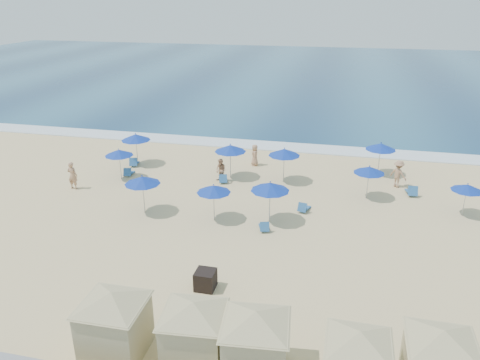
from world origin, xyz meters
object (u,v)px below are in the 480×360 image
(cabana_4, at_px, (440,354))
(umbrella_8, at_px, (369,170))
(umbrella_3, at_px, (230,148))
(beachgoer_2, at_px, (398,174))
(cabana_3, at_px, (358,354))
(beachgoer_1, at_px, (221,170))
(cabana_2, at_px, (256,335))
(umbrella_9, at_px, (467,188))
(cabana_0, at_px, (113,315))
(umbrella_4, at_px, (214,189))
(trash_bin, at_px, (205,280))
(umbrella_5, at_px, (284,152))
(cabana_1, at_px, (194,325))
(umbrella_7, at_px, (381,146))
(umbrella_6, at_px, (270,187))
(beachgoer_0, at_px, (72,175))
(umbrella_0, at_px, (119,153))
(umbrella_2, at_px, (142,180))
(beachgoer_3, at_px, (255,155))
(umbrella_1, at_px, (136,137))

(cabana_4, xyz_separation_m, umbrella_8, (-1.77, 15.60, 0.33))
(umbrella_3, relative_size, beachgoer_2, 1.34)
(cabana_3, height_order, beachgoer_1, cabana_3)
(cabana_2, bearing_deg, umbrella_9, 57.31)
(cabana_0, bearing_deg, umbrella_8, 60.60)
(cabana_3, relative_size, umbrella_8, 1.93)
(umbrella_4, bearing_deg, cabana_2, -67.39)
(trash_bin, xyz_separation_m, beachgoer_1, (-2.61, 12.33, 0.38))
(umbrella_5, bearing_deg, umbrella_3, -178.82)
(cabana_1, relative_size, umbrella_7, 1.82)
(cabana_0, height_order, beachgoer_1, cabana_0)
(cabana_3, distance_m, umbrella_4, 13.52)
(trash_bin, height_order, umbrella_6, umbrella_6)
(trash_bin, xyz_separation_m, cabana_1, (0.92, -4.30, 1.15))
(beachgoer_0, bearing_deg, cabana_4, 151.47)
(cabana_2, height_order, umbrella_0, cabana_2)
(umbrella_2, distance_m, umbrella_8, 13.87)
(umbrella_9, bearing_deg, umbrella_3, 169.13)
(umbrella_6, relative_size, beachgoer_3, 1.53)
(cabana_0, bearing_deg, cabana_4, 3.07)
(umbrella_5, distance_m, umbrella_9, 11.36)
(cabana_3, bearing_deg, beachgoer_0, 143.83)
(cabana_2, bearing_deg, trash_bin, 125.19)
(umbrella_9, xyz_separation_m, beachgoer_0, (-24.41, -1.46, -0.83))
(cabana_0, xyz_separation_m, umbrella_9, (14.55, 14.87, 0.13))
(umbrella_9, bearing_deg, trash_bin, -140.49)
(umbrella_6, bearing_deg, umbrella_8, 40.30)
(cabana_4, bearing_deg, umbrella_1, 135.65)
(cabana_2, bearing_deg, umbrella_1, 124.42)
(umbrella_3, xyz_separation_m, beachgoer_0, (-9.69, -4.29, -1.23))
(umbrella_5, relative_size, beachgoer_0, 1.32)
(cabana_0, distance_m, umbrella_4, 11.08)
(umbrella_2, xyz_separation_m, umbrella_8, (12.89, 5.12, -0.16))
(umbrella_2, xyz_separation_m, beachgoer_2, (14.93, 7.47, -1.14))
(trash_bin, distance_m, umbrella_9, 16.35)
(umbrella_6, xyz_separation_m, beachgoer_3, (-2.64, 9.02, -1.35))
(umbrella_6, height_order, beachgoer_3, umbrella_6)
(cabana_4, bearing_deg, umbrella_6, 123.50)
(trash_bin, distance_m, umbrella_5, 13.48)
(umbrella_6, relative_size, beachgoer_0, 1.33)
(umbrella_1, height_order, umbrella_5, umbrella_1)
(beachgoer_3, bearing_deg, umbrella_6, 1.58)
(cabana_3, bearing_deg, umbrella_4, 125.59)
(cabana_4, relative_size, beachgoer_1, 2.71)
(umbrella_0, distance_m, umbrella_5, 11.35)
(beachgoer_3, bearing_deg, umbrella_1, -93.09)
(trash_bin, height_order, cabana_1, cabana_1)
(trash_bin, xyz_separation_m, beachgoer_0, (-11.84, 8.91, 0.50))
(umbrella_0, bearing_deg, umbrella_9, -2.30)
(cabana_0, xyz_separation_m, cabana_2, (5.08, 0.11, -0.00))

